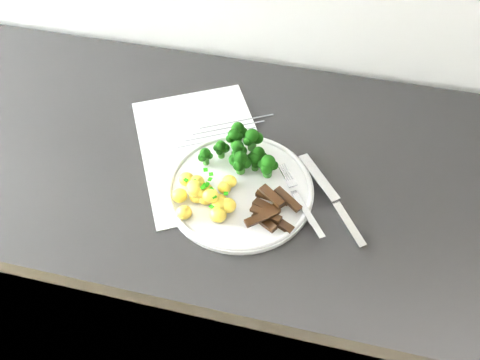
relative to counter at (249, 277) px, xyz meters
name	(u,v)px	position (x,y,z in m)	size (l,w,h in m)	color
counter	(249,277)	(0.00, 0.00, 0.00)	(2.28, 0.57, 0.86)	black
recipe_paper	(203,149)	(-0.10, 0.02, 0.43)	(0.34, 0.38, 0.00)	white
plate	(240,188)	(-0.01, -0.06, 0.44)	(0.25, 0.25, 0.01)	white
broccoli	(244,151)	(-0.01, 0.00, 0.47)	(0.14, 0.10, 0.06)	#2A6B1C
potatoes	(206,195)	(-0.06, -0.10, 0.45)	(0.11, 0.10, 0.04)	#FFED53
beef_strips	(271,210)	(0.05, -0.10, 0.45)	(0.09, 0.09, 0.02)	black
fork	(301,202)	(0.10, -0.07, 0.45)	(0.10, 0.14, 0.01)	silver
knife	(339,209)	(0.16, -0.07, 0.44)	(0.13, 0.17, 0.02)	silver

